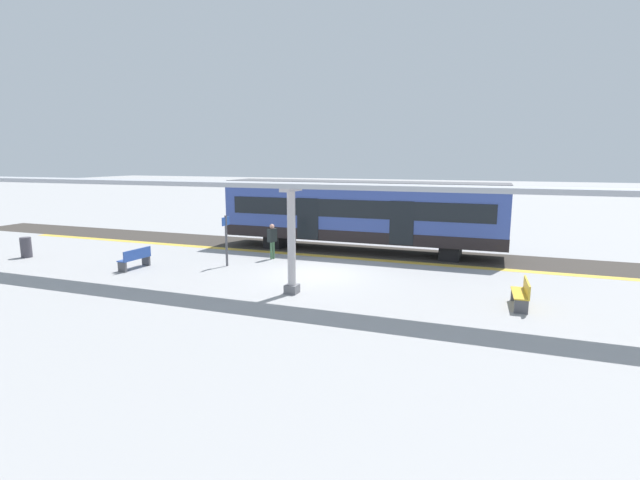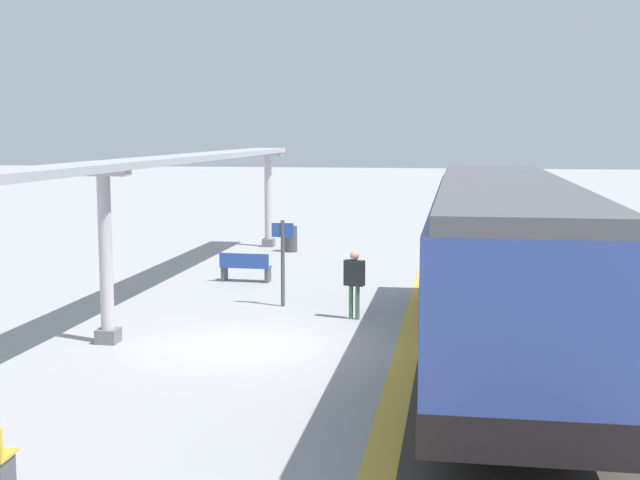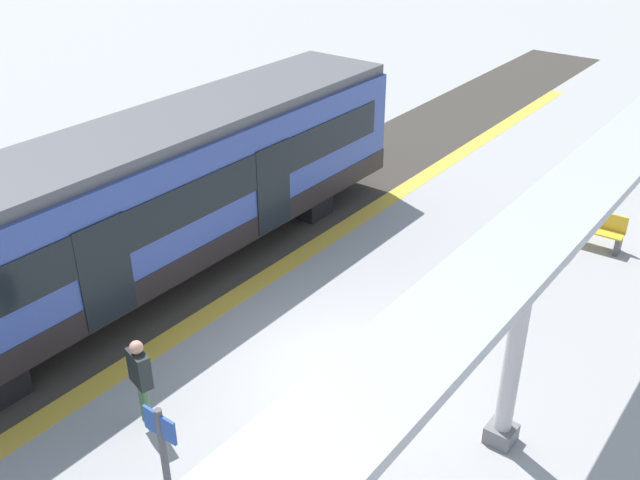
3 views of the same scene
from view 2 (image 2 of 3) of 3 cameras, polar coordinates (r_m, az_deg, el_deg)
The scene contains 11 objects.
ground_plane at distance 17.91m, azimuth -4.65°, elevation -7.06°, with size 176.00×176.00×0.00m, color #9A999A.
tactile_edge_strip at distance 17.44m, azimuth 5.79°, elevation -7.45°, with size 0.50×38.50×0.01m, color gold.
trackbed at distance 17.43m, azimuth 11.92°, elevation -7.58°, with size 3.20×50.50×0.01m, color #38332D.
train_near_carriage at distance 16.68m, azimuth 12.13°, elevation -1.83°, with size 2.65×13.84×3.48m.
canopy_pillar_nearest at distance 32.94m, azimuth -3.48°, elevation 2.75°, with size 1.10×0.44×3.63m.
canopy_pillar_second at distance 18.30m, azimuth -14.10°, elevation -1.06°, with size 1.10×0.44×3.63m.
canopy_beam at distance 18.52m, azimuth -13.77°, elevation 4.85°, with size 1.20×30.79×0.16m, color #A8AAB2.
bench_mid_platform at distance 25.35m, azimuth -5.01°, elevation -1.80°, with size 1.52×0.51×0.86m.
trash_bin at distance 31.59m, azimuth -1.96°, elevation 0.07°, with size 0.48×0.48×0.95m, color #413F47.
platform_info_sign at distance 21.62m, azimuth -2.50°, elevation -0.97°, with size 0.56×0.10×2.20m.
passenger_waiting_near_edge at distance 20.17m, azimuth 2.30°, elevation -2.46°, with size 0.51×0.33×1.63m.
Camera 2 is at (-4.18, 16.84, 4.41)m, focal length 48.00 mm.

